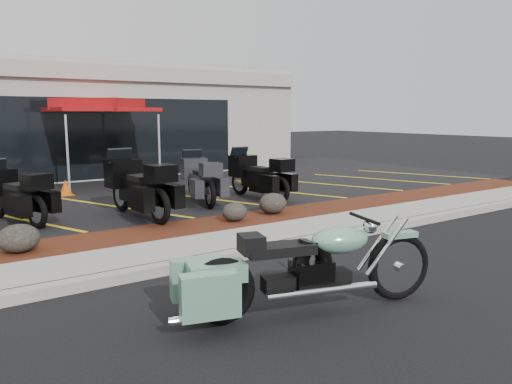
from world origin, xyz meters
TOP-DOWN VIEW (x-y plane):
  - ground at (0.00, 0.00)m, footprint 90.00×90.00m
  - curb at (0.00, 0.90)m, footprint 24.00×0.25m
  - sidewalk at (0.00, 1.60)m, footprint 24.00×1.20m
  - mulch_bed at (0.00, 2.80)m, footprint 24.00×1.20m
  - upper_lot at (0.00, 8.20)m, footprint 26.00×9.60m
  - dealership_building at (0.00, 14.47)m, footprint 18.00×8.16m
  - boulder_left at (-2.58, 2.69)m, footprint 0.63×0.53m
  - boulder_mid at (1.40, 2.73)m, footprint 0.53×0.44m
  - boulder_right at (2.48, 2.90)m, footprint 0.63×0.53m
  - hero_cruiser at (0.98, -1.73)m, footprint 3.28×1.65m
  - touring_black_mid at (-0.10, 5.05)m, footprint 1.11×2.48m
  - touring_grey at (2.02, 5.73)m, footprint 1.28×2.28m
  - touring_black_rear at (3.28, 5.45)m, footprint 1.00×2.27m
  - traffic_cone at (-0.56, 8.03)m, footprint 0.36×0.36m
  - popup_canopy at (0.82, 9.27)m, footprint 3.65×3.65m

SIDE VIEW (x-z plane):
  - ground at x=0.00m, z-range 0.00..0.00m
  - curb at x=0.00m, z-range 0.00..0.15m
  - sidewalk at x=0.00m, z-range 0.00..0.15m
  - upper_lot at x=0.00m, z-range 0.00..0.15m
  - mulch_bed at x=0.00m, z-range 0.00..0.16m
  - boulder_mid at x=1.40m, z-range 0.16..0.53m
  - traffic_cone at x=-0.56m, z-range 0.15..0.56m
  - boulder_left at x=-2.58m, z-range 0.16..0.61m
  - boulder_right at x=2.48m, z-range 0.16..0.61m
  - hero_cruiser at x=0.98m, z-range 0.00..1.12m
  - touring_grey at x=2.02m, z-range 0.15..1.40m
  - touring_black_rear at x=3.28m, z-range 0.15..1.44m
  - touring_black_mid at x=-0.10m, z-range 0.15..1.55m
  - dealership_building at x=0.00m, z-range 0.01..4.01m
  - popup_canopy at x=0.82m, z-range 1.20..3.78m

